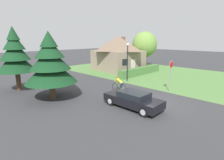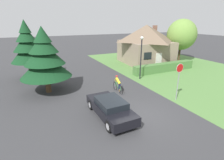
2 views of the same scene
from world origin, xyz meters
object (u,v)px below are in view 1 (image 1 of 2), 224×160
deciduous_tree_right (144,45)px  cyclist (119,84)px  conifer_tall_far (15,55)px  conifer_tall_near (50,63)px  sedan_left_lane (133,100)px  cottage_house (118,52)px  stop_sign (171,70)px  street_lamp (128,56)px

deciduous_tree_right → cyclist: bearing=-153.6°
conifer_tall_far → deciduous_tree_right: (21.27, -0.10, 0.48)m
cyclist → conifer_tall_near: bearing=63.7°
sedan_left_lane → conifer_tall_far: size_ratio=0.72×
conifer_tall_near → conifer_tall_far: (-1.19, 4.64, 0.49)m
conifer_tall_near → conifer_tall_far: conifer_tall_far is taller
sedan_left_lane → conifer_tall_near: bearing=26.1°
cottage_house → sedan_left_lane: (-11.38, -12.06, -2.22)m
sedan_left_lane → stop_sign: size_ratio=1.50×
conifer_tall_near → sedan_left_lane: bearing=-63.1°
cyclist → cottage_house: bearing=-47.1°
conifer_tall_far → conifer_tall_near: bearing=-75.6°
cottage_house → conifer_tall_near: (-14.53, -5.85, 0.19)m
sedan_left_lane → conifer_tall_far: conifer_tall_far is taller
cyclist → stop_sign: stop_sign is taller
deciduous_tree_right → conifer_tall_far: bearing=179.7°
cyclist → deciduous_tree_right: size_ratio=0.29×
cyclist → conifer_tall_near: conifer_tall_near is taller
cyclist → conifer_tall_far: conifer_tall_far is taller
conifer_tall_near → conifer_tall_far: size_ratio=0.91×
stop_sign → deciduous_tree_right: bearing=-136.3°
sedan_left_lane → cyclist: cyclist is taller
cyclist → deciduous_tree_right: bearing=-64.2°
cottage_house → cyclist: (-8.98, -8.52, -2.15)m
cottage_house → conifer_tall_far: (-15.72, -1.21, 0.68)m
sedan_left_lane → deciduous_tree_right: (16.93, 10.75, 3.39)m
cottage_house → conifer_tall_far: conifer_tall_far is taller
cottage_house → conifer_tall_near: 15.66m
cyclist → stop_sign: (3.38, -3.51, 1.36)m
cottage_house → street_lamp: cottage_house is taller
sedan_left_lane → street_lamp: 8.83m
sedan_left_lane → conifer_tall_far: (-4.34, 10.85, 2.91)m
cyclist → deciduous_tree_right: deciduous_tree_right is taller
sedan_left_lane → stop_sign: stop_sign is taller
sedan_left_lane → cyclist: size_ratio=2.42×
conifer_tall_far → cottage_house: bearing=4.4°
cottage_house → conifer_tall_near: conifer_tall_near is taller
cyclist → conifer_tall_near: 6.59m
conifer_tall_far → deciduous_tree_right: deciduous_tree_right is taller
sedan_left_lane → stop_sign: bearing=-90.5°
cyclist → stop_sign: bearing=-136.7°
conifer_tall_near → cyclist: bearing=-25.7°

